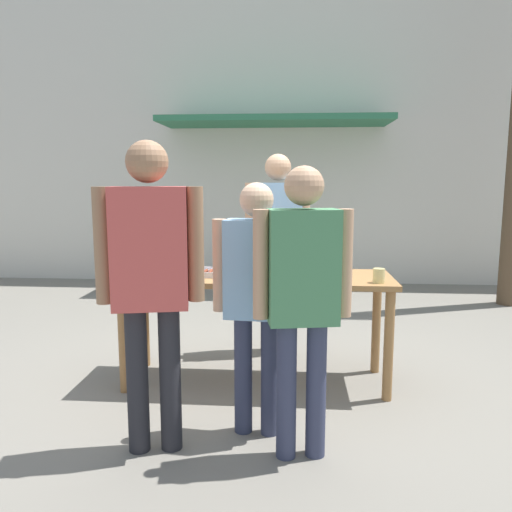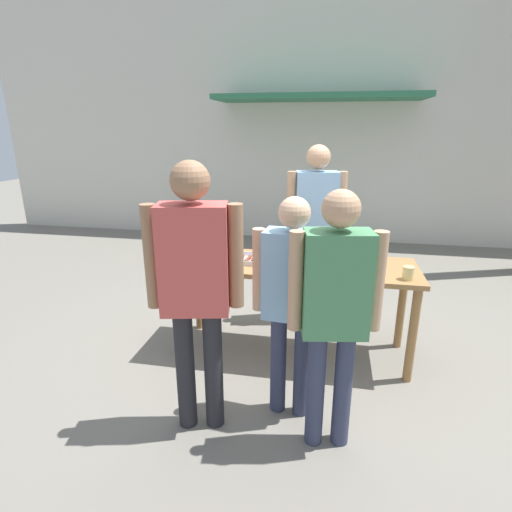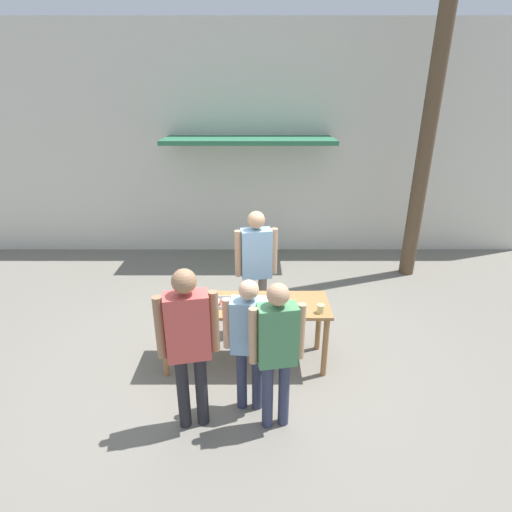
{
  "view_description": "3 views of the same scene",
  "coord_description": "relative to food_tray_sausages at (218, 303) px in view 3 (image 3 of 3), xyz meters",
  "views": [
    {
      "loc": [
        0.29,
        -3.74,
        1.57
      ],
      "look_at": [
        0.0,
        0.0,
        1.0
      ],
      "focal_mm": 35.0,
      "sensor_mm": 36.0,
      "label": 1
    },
    {
      "loc": [
        0.28,
        -3.23,
        1.96
      ],
      "look_at": [
        -0.33,
        -0.01,
        0.9
      ],
      "focal_mm": 28.0,
      "sensor_mm": 36.0,
      "label": 2
    },
    {
      "loc": [
        0.14,
        -4.28,
        3.26
      ],
      "look_at": [
        0.14,
        0.74,
        1.17
      ],
      "focal_mm": 28.0,
      "sensor_mm": 36.0,
      "label": 3
    }
  ],
  "objects": [
    {
      "name": "person_server_behind_table",
      "position": [
        0.47,
        0.75,
        0.22
      ],
      "size": [
        0.58,
        0.3,
        1.81
      ],
      "rotation": [
        0.0,
        0.0,
        0.19
      ],
      "color": "#756B5B",
      "rests_on": "ground"
    },
    {
      "name": "food_tray_buns",
      "position": [
        0.56,
        -0.0,
        0.0
      ],
      "size": [
        0.46,
        0.28,
        0.05
      ],
      "color": "silver",
      "rests_on": "serving_table"
    },
    {
      "name": "ground_plane",
      "position": [
        0.33,
        0.01,
        -0.87
      ],
      "size": [
        24.0,
        24.0,
        0.0
      ],
      "primitive_type": "plane",
      "color": "slate"
    },
    {
      "name": "beer_cup",
      "position": [
        1.22,
        -0.2,
        0.04
      ],
      "size": [
        0.08,
        0.08,
        0.1
      ],
      "color": "#DBC67A",
      "rests_on": "serving_table"
    },
    {
      "name": "condiment_jar_mustard",
      "position": [
        -0.57,
        -0.21,
        0.02
      ],
      "size": [
        0.07,
        0.07,
        0.07
      ],
      "color": "#B22319",
      "rests_on": "serving_table"
    },
    {
      "name": "condiment_jar_ketchup",
      "position": [
        -0.47,
        -0.21,
        0.02
      ],
      "size": [
        0.07,
        0.07,
        0.07
      ],
      "color": "#567A38",
      "rests_on": "serving_table"
    },
    {
      "name": "person_customer_holding_hotdog",
      "position": [
        -0.19,
        -1.04,
        0.21
      ],
      "size": [
        0.59,
        0.31,
        1.79
      ],
      "rotation": [
        0.0,
        0.0,
        3.35
      ],
      "color": "#232328",
      "rests_on": "ground"
    },
    {
      "name": "serving_table",
      "position": [
        0.33,
        0.01,
        -0.13
      ],
      "size": [
        2.07,
        0.67,
        0.85
      ],
      "color": "olive",
      "rests_on": "ground"
    },
    {
      "name": "utility_pole",
      "position": [
        3.37,
        2.75,
        2.52
      ],
      "size": [
        1.1,
        0.27,
        6.67
      ],
      "color": "brown",
      "rests_on": "ground"
    },
    {
      "name": "person_customer_with_cup",
      "position": [
        0.67,
        -1.05,
        0.12
      ],
      "size": [
        0.54,
        0.27,
        1.65
      ],
      "rotation": [
        0.0,
        0.0,
        3.31
      ],
      "color": "#333851",
      "rests_on": "ground"
    },
    {
      "name": "food_tray_sausages",
      "position": [
        0.0,
        0.0,
        0.0
      ],
      "size": [
        0.43,
        0.27,
        0.04
      ],
      "color": "silver",
      "rests_on": "serving_table"
    },
    {
      "name": "building_facade_back",
      "position": [
        0.33,
        3.99,
        1.39
      ],
      "size": [
        12.0,
        1.11,
        4.5
      ],
      "color": "beige",
      "rests_on": "ground"
    },
    {
      "name": "person_customer_waiting_in_line",
      "position": [
        0.39,
        -0.79,
        0.07
      ],
      "size": [
        0.54,
        0.24,
        1.56
      ],
      "rotation": [
        0.0,
        0.0,
        3.05
      ],
      "color": "#333851",
      "rests_on": "ground"
    }
  ]
}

